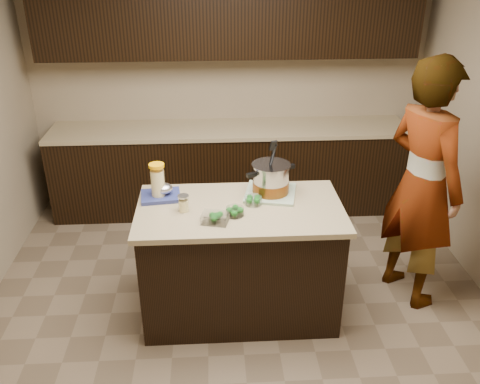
{
  "coord_description": "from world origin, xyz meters",
  "views": [
    {
      "loc": [
        -0.18,
        -3.15,
        2.59
      ],
      "look_at": [
        0.0,
        0.0,
        1.02
      ],
      "focal_mm": 38.0,
      "sensor_mm": 36.0,
      "label": 1
    }
  ],
  "objects_px": {
    "island": "(240,260)",
    "person": "(422,185)",
    "stock_pot": "(271,180)",
    "lemonade_pitcher": "(158,183)"
  },
  "relations": [
    {
      "from": "stock_pot",
      "to": "lemonade_pitcher",
      "type": "distance_m",
      "value": 0.82
    },
    {
      "from": "stock_pot",
      "to": "lemonade_pitcher",
      "type": "xyz_separation_m",
      "value": [
        -0.82,
        -0.02,
        0.01
      ]
    },
    {
      "from": "island",
      "to": "lemonade_pitcher",
      "type": "distance_m",
      "value": 0.83
    },
    {
      "from": "island",
      "to": "person",
      "type": "relative_size",
      "value": 0.76
    },
    {
      "from": "island",
      "to": "lemonade_pitcher",
      "type": "height_order",
      "value": "lemonade_pitcher"
    },
    {
      "from": "island",
      "to": "stock_pot",
      "type": "height_order",
      "value": "stock_pot"
    },
    {
      "from": "island",
      "to": "stock_pot",
      "type": "distance_m",
      "value": 0.64
    },
    {
      "from": "lemonade_pitcher",
      "to": "person",
      "type": "height_order",
      "value": "person"
    },
    {
      "from": "lemonade_pitcher",
      "to": "island",
      "type": "bearing_deg",
      "value": -16.15
    },
    {
      "from": "island",
      "to": "lemonade_pitcher",
      "type": "xyz_separation_m",
      "value": [
        -0.58,
        0.17,
        0.57
      ]
    }
  ]
}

